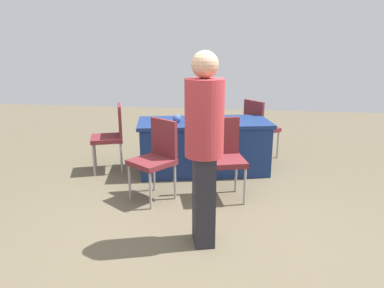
{
  "coord_description": "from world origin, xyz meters",
  "views": [
    {
      "loc": [
        -0.39,
        2.94,
        1.78
      ],
      "look_at": [
        0.05,
        -0.19,
        0.9
      ],
      "focal_mm": 33.06,
      "sensor_mm": 36.0,
      "label": 1
    }
  ],
  "objects": [
    {
      "name": "chair_tucked_left",
      "position": [
        -0.67,
        -2.7,
        0.54
      ],
      "size": [
        0.62,
        0.62,
        0.95
      ],
      "rotation": [
        0.0,
        0.0,
        2.3
      ],
      "color": "#9E9993",
      "rests_on": "ground"
    },
    {
      "name": "person_presenter",
      "position": [
        -0.08,
        -0.01,
        0.98
      ],
      "size": [
        0.41,
        0.41,
        1.75
      ],
      "rotation": [
        0.0,
        0.0,
        1.82
      ],
      "color": "#26262D",
      "rests_on": "ground"
    },
    {
      "name": "ground_plane",
      "position": [
        0.0,
        0.0,
        0.0
      ],
      "size": [
        14.4,
        14.4,
        0.0
      ],
      "primitive_type": "plane",
      "color": "brown"
    },
    {
      "name": "chair_tucked_right",
      "position": [
        1.45,
        -1.79,
        0.56
      ],
      "size": [
        0.57,
        0.57,
        0.97
      ],
      "rotation": [
        0.0,
        0.0,
        -1.21
      ],
      "color": "#9E9993",
      "rests_on": "ground"
    },
    {
      "name": "chair_by_pillar",
      "position": [
        0.59,
        -0.93,
        0.54
      ],
      "size": [
        0.61,
        0.61,
        0.95
      ],
      "rotation": [
        0.0,
        0.0,
        -0.61
      ],
      "color": "#9E9993",
      "rests_on": "ground"
    },
    {
      "name": "chair_aisle",
      "position": [
        -0.2,
        -1.07,
        0.55
      ],
      "size": [
        0.55,
        0.55,
        0.96
      ],
      "rotation": [
        0.0,
        0.0,
        0.29
      ],
      "color": "#9E9993",
      "rests_on": "ground"
    },
    {
      "name": "table_foreground",
      "position": [
        0.13,
        -1.96,
        0.38
      ],
      "size": [
        2.0,
        1.22,
        0.75
      ],
      "rotation": [
        0.0,
        0.0,
        0.23
      ],
      "color": "navy",
      "rests_on": "ground"
    },
    {
      "name": "yarn_ball",
      "position": [
        0.49,
        -1.78,
        0.81
      ],
      "size": [
        0.12,
        0.12,
        0.12
      ],
      "primitive_type": "sphere",
      "color": "#3F5999",
      "rests_on": "table_foreground"
    },
    {
      "name": "scissors_red",
      "position": [
        -0.31,
        -1.99,
        0.75
      ],
      "size": [
        0.15,
        0.16,
        0.01
      ],
      "primitive_type": "cube",
      "rotation": [
        0.0,
        0.0,
        2.31
      ],
      "color": "red",
      "rests_on": "table_foreground"
    },
    {
      "name": "laptop_silver",
      "position": [
        0.11,
        -1.95,
        0.79
      ],
      "size": [
        0.39,
        0.38,
        0.21
      ],
      "rotation": [
        0.0,
        0.0,
        0.32
      ],
      "color": "silver",
      "rests_on": "table_foreground"
    }
  ]
}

